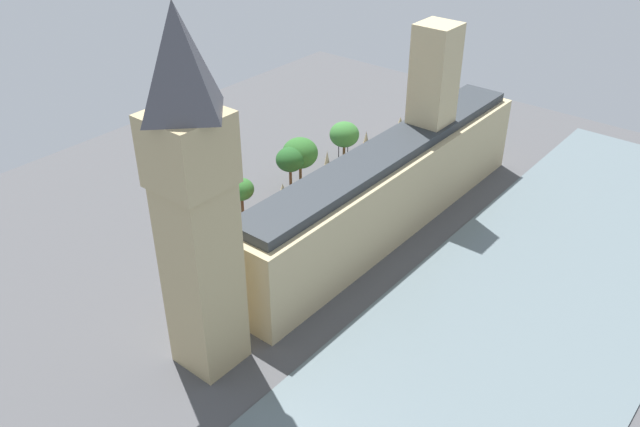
% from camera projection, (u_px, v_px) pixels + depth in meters
% --- Properties ---
extents(ground_plane, '(140.49, 140.49, 0.00)m').
position_uv_depth(ground_plane, '(376.00, 223.00, 118.74)').
color(ground_plane, '#4C4C4F').
extents(river_thames, '(37.18, 126.44, 0.25)m').
position_uv_depth(river_thames, '(543.00, 291.00, 101.77)').
color(river_thames, slate).
rests_on(river_thames, ground).
extents(parliament_building, '(10.75, 70.49, 33.44)m').
position_uv_depth(parliament_building, '(392.00, 181.00, 114.00)').
color(parliament_building, tan).
rests_on(parliament_building, ground).
extents(clock_tower, '(8.53, 8.53, 48.42)m').
position_uv_depth(clock_tower, '(194.00, 197.00, 76.76)').
color(clock_tower, tan).
rests_on(clock_tower, ground).
extents(car_silver_corner, '(1.91, 4.07, 1.74)m').
position_uv_depth(car_silver_corner, '(386.00, 152.00, 141.50)').
color(car_silver_corner, '#B7B7BC').
rests_on(car_silver_corner, ground).
extents(car_black_near_tower, '(1.95, 4.42, 1.74)m').
position_uv_depth(car_black_near_tower, '(359.00, 174.00, 133.01)').
color(car_black_near_tower, black).
rests_on(car_black_near_tower, ground).
extents(double_decker_bus_under_trees, '(3.07, 10.61, 4.75)m').
position_uv_depth(double_decker_bus_under_trees, '(285.00, 212.00, 117.00)').
color(double_decker_bus_under_trees, '#B20C0F').
rests_on(double_decker_bus_under_trees, ground).
extents(car_yellow_cab_kerbside, '(2.02, 4.45, 1.74)m').
position_uv_depth(car_yellow_cab_kerbside, '(242.00, 249.00, 110.12)').
color(car_yellow_cab_kerbside, gold).
rests_on(car_yellow_cab_kerbside, ground).
extents(pedestrian_far_end, '(0.59, 0.48, 1.67)m').
position_uv_depth(pedestrian_far_end, '(378.00, 192.00, 126.73)').
color(pedestrian_far_end, black).
rests_on(pedestrian_far_end, ground).
extents(plane_tree_by_river_gate, '(6.86, 6.86, 10.48)m').
position_uv_depth(plane_tree_by_river_gate, '(300.00, 153.00, 125.98)').
color(plane_tree_by_river_gate, brown).
rests_on(plane_tree_by_river_gate, ground).
extents(plane_tree_trailing, '(4.60, 4.60, 8.25)m').
position_uv_depth(plane_tree_trailing, '(241.00, 190.00, 116.55)').
color(plane_tree_trailing, brown).
rests_on(plane_tree_trailing, ground).
extents(plane_tree_midblock, '(5.39, 5.39, 9.77)m').
position_uv_depth(plane_tree_midblock, '(290.00, 160.00, 123.83)').
color(plane_tree_midblock, brown).
rests_on(plane_tree_midblock, ground).
extents(plane_tree_leading, '(6.11, 6.11, 9.07)m').
position_uv_depth(plane_tree_leading, '(344.00, 135.00, 135.73)').
color(plane_tree_leading, brown).
rests_on(plane_tree_leading, ground).
extents(street_lamp_opposite_hall, '(0.56, 0.56, 6.81)m').
position_uv_depth(street_lamp_opposite_hall, '(339.00, 142.00, 136.89)').
color(street_lamp_opposite_hall, black).
rests_on(street_lamp_opposite_hall, ground).
extents(street_lamp_slot_10, '(0.56, 0.56, 5.90)m').
position_uv_depth(street_lamp_slot_10, '(348.00, 139.00, 139.37)').
color(street_lamp_slot_10, black).
rests_on(street_lamp_slot_10, ground).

